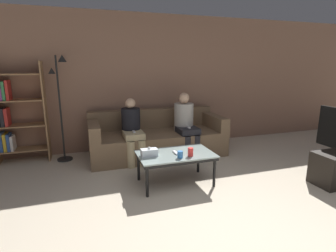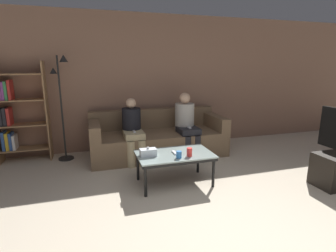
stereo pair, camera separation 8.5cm
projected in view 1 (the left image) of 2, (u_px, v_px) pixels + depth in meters
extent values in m
cube|color=#8C6651|center=(149.00, 83.00, 5.20)|extent=(12.00, 0.06, 2.60)
cube|color=brown|center=(158.00, 143.00, 4.87)|extent=(2.44, 0.98, 0.44)
cube|color=brown|center=(152.00, 118.00, 5.14)|extent=(2.44, 0.20, 0.36)
cube|color=brown|center=(94.00, 130.00, 4.45)|extent=(0.18, 0.98, 0.26)
cube|color=brown|center=(213.00, 121.00, 5.13)|extent=(0.18, 0.98, 0.26)
cube|color=#8C9E99|center=(175.00, 154.00, 3.64)|extent=(1.05, 0.63, 0.02)
cube|color=black|center=(175.00, 156.00, 3.64)|extent=(1.03, 0.62, 0.04)
cylinder|color=black|center=(147.00, 183.00, 3.30)|extent=(0.04, 0.04, 0.39)
cylinder|color=black|center=(214.00, 173.00, 3.59)|extent=(0.04, 0.04, 0.39)
cylinder|color=black|center=(139.00, 167.00, 3.79)|extent=(0.04, 0.04, 0.39)
cylinder|color=black|center=(198.00, 160.00, 4.08)|extent=(0.04, 0.04, 0.39)
cylinder|color=red|center=(191.00, 152.00, 3.51)|extent=(0.07, 0.07, 0.12)
cylinder|color=#3372BF|center=(180.00, 155.00, 3.45)|extent=(0.07, 0.07, 0.09)
cube|color=silver|center=(149.00, 153.00, 3.51)|extent=(0.22, 0.12, 0.10)
sphere|color=white|center=(149.00, 148.00, 3.50)|extent=(0.04, 0.04, 0.04)
cube|color=white|center=(175.00, 153.00, 3.63)|extent=(0.04, 0.15, 0.02)
cube|color=#9E754C|center=(46.00, 112.00, 4.52)|extent=(0.02, 0.32, 1.71)
cube|color=#9E754C|center=(25.00, 149.00, 4.55)|extent=(0.80, 0.32, 0.02)
cube|color=#33569E|center=(2.00, 142.00, 4.41)|extent=(0.04, 0.24, 0.32)
cube|color=gold|center=(6.00, 142.00, 4.43)|extent=(0.05, 0.24, 0.30)
cube|color=#33569E|center=(10.00, 142.00, 4.45)|extent=(0.04, 0.24, 0.29)
cube|color=silver|center=(13.00, 143.00, 4.47)|extent=(0.04, 0.24, 0.25)
cube|color=#9E754C|center=(21.00, 125.00, 4.45)|extent=(0.80, 0.32, 0.02)
cube|color=#232328|center=(4.00, 117.00, 4.34)|extent=(0.05, 0.24, 0.30)
cube|color=red|center=(7.00, 117.00, 4.36)|extent=(0.05, 0.24, 0.29)
cube|color=#9E754C|center=(18.00, 100.00, 4.35)|extent=(0.80, 0.32, 0.02)
cube|color=#8E4293|center=(2.00, 91.00, 4.25)|extent=(0.03, 0.24, 0.30)
cube|color=#38844C|center=(5.00, 91.00, 4.26)|extent=(0.04, 0.24, 0.31)
cube|color=red|center=(8.00, 90.00, 4.27)|extent=(0.04, 0.24, 0.32)
cube|color=#9E754C|center=(15.00, 74.00, 4.25)|extent=(0.80, 0.32, 0.02)
cylinder|color=black|center=(65.00, 159.00, 4.65)|extent=(0.26, 0.26, 0.02)
cylinder|color=black|center=(60.00, 110.00, 4.45)|extent=(0.03, 0.03, 1.80)
cone|color=black|center=(62.00, 58.00, 4.28)|extent=(0.14, 0.14, 0.12)
cone|color=black|center=(52.00, 71.00, 4.31)|extent=(0.12, 0.12, 0.10)
cylinder|color=tan|center=(131.00, 155.00, 4.26)|extent=(0.13, 0.13, 0.44)
cylinder|color=tan|center=(142.00, 153.00, 4.31)|extent=(0.13, 0.13, 0.44)
cube|color=tan|center=(133.00, 135.00, 4.42)|extent=(0.32, 0.42, 0.10)
cylinder|color=black|center=(131.00, 122.00, 4.57)|extent=(0.32, 0.32, 0.47)
sphere|color=#DBAD89|center=(130.00, 103.00, 4.50)|extent=(0.18, 0.18, 0.18)
cube|color=white|center=(134.00, 132.00, 4.37)|extent=(0.04, 0.12, 0.02)
cylinder|color=#28282D|center=(187.00, 148.00, 4.57)|extent=(0.13, 0.13, 0.44)
cylinder|color=#28282D|center=(196.00, 147.00, 4.63)|extent=(0.13, 0.13, 0.44)
cube|color=#28282D|center=(188.00, 130.00, 4.73)|extent=(0.36, 0.41, 0.10)
cylinder|color=#B7B2A8|center=(184.00, 117.00, 4.87)|extent=(0.36, 0.36, 0.51)
sphere|color=#DBAD89|center=(184.00, 98.00, 4.79)|extent=(0.20, 0.20, 0.20)
cube|color=white|center=(189.00, 127.00, 4.67)|extent=(0.04, 0.12, 0.02)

